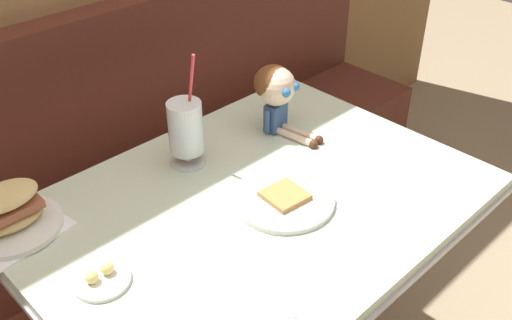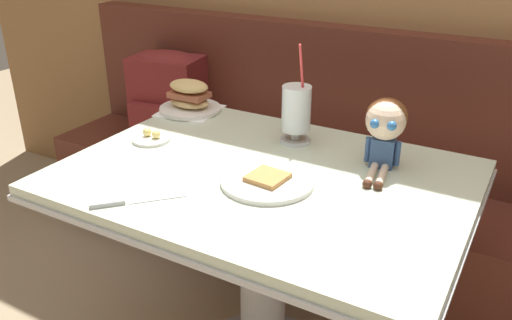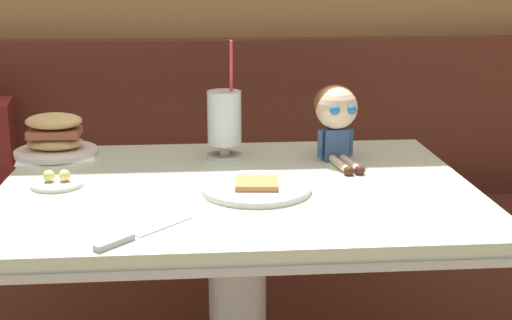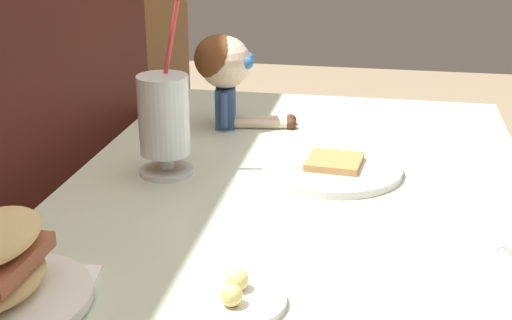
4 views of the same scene
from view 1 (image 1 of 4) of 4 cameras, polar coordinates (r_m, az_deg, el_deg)
name	(u,v)px [view 1 (image 1 of 4)]	position (r m, az deg, el deg)	size (l,w,h in m)	color
booth_bench	(130,213)	(2.08, -12.29, -5.10)	(2.60, 0.48, 1.00)	#512319
diner_table	(256,258)	(1.55, -0.05, -9.60)	(1.11, 0.81, 0.74)	beige
toast_plate	(283,199)	(1.41, 2.70, -3.84)	(0.25, 0.25, 0.03)	white
milkshake_glass	(186,130)	(1.50, -6.91, 2.92)	(0.10, 0.10, 0.31)	silver
sandwich_plate	(9,213)	(1.41, -23.06, -4.85)	(0.23, 0.23, 0.12)	white
butter_saucer	(101,278)	(1.25, -14.96, -11.17)	(0.12, 0.12, 0.04)	white
seated_doll	(276,90)	(1.63, 1.99, 6.91)	(0.13, 0.23, 0.20)	#385689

